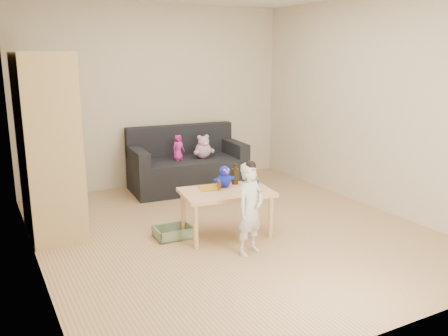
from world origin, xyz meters
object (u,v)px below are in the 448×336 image
sofa (188,174)px  toddler (250,210)px  play_table (226,213)px  wardrobe (48,145)px

sofa → toddler: toddler is taller
play_table → toddler: bearing=-93.1°
toddler → wardrobe: bearing=117.5°
play_table → toddler: 0.57m
sofa → play_table: (-0.35, -1.82, 0.02)m
play_table → toddler: size_ratio=1.07×
wardrobe → toddler: bearing=-44.2°
play_table → toddler: toddler is taller
toddler → sofa: bearing=62.4°
sofa → toddler: bearing=-95.1°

